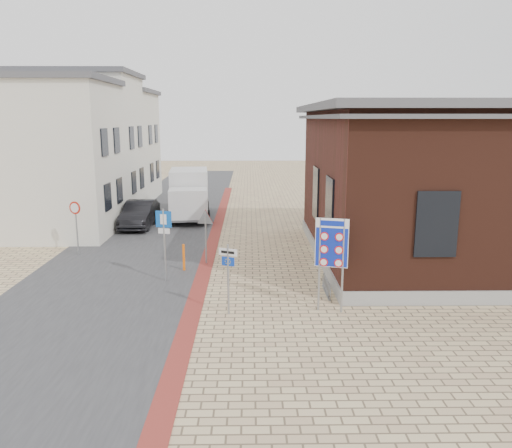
# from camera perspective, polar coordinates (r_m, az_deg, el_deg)

# --- Properties ---
(ground) EXTENTS (120.00, 120.00, 0.00)m
(ground) POSITION_cam_1_polar(r_m,az_deg,el_deg) (16.10, -0.28, -10.62)
(ground) COLOR tan
(ground) RESTS_ON ground
(road_strip) EXTENTS (7.00, 60.00, 0.02)m
(road_strip) POSITION_cam_1_polar(r_m,az_deg,el_deg) (30.97, -10.75, 0.26)
(road_strip) COLOR #38383A
(road_strip) RESTS_ON ground
(curb_strip) EXTENTS (0.60, 40.00, 0.02)m
(curb_strip) POSITION_cam_1_polar(r_m,az_deg,el_deg) (25.69, -4.94, -1.97)
(curb_strip) COLOR maroon
(curb_strip) RESTS_ON ground
(brick_building) EXTENTS (13.00, 13.00, 6.80)m
(brick_building) POSITION_cam_1_polar(r_m,az_deg,el_deg) (23.84, 21.79, 4.62)
(brick_building) COLOR gray
(brick_building) RESTS_ON ground
(townhouse_near) EXTENTS (7.40, 6.40, 8.30)m
(townhouse_near) POSITION_cam_1_polar(r_m,az_deg,el_deg) (29.05, -22.93, 7.06)
(townhouse_near) COLOR silver
(townhouse_near) RESTS_ON ground
(townhouse_mid) EXTENTS (7.40, 6.40, 9.10)m
(townhouse_mid) POSITION_cam_1_polar(r_m,az_deg,el_deg) (34.66, -19.28, 8.64)
(townhouse_mid) COLOR silver
(townhouse_mid) RESTS_ON ground
(townhouse_far) EXTENTS (7.40, 6.40, 8.30)m
(townhouse_far) POSITION_cam_1_polar(r_m,az_deg,el_deg) (40.41, -16.57, 8.63)
(townhouse_far) COLOR silver
(townhouse_far) RESTS_ON ground
(bike_rack) EXTENTS (0.08, 1.80, 0.60)m
(bike_rack) POSITION_cam_1_polar(r_m,az_deg,el_deg) (18.28, 8.06, -7.06)
(bike_rack) COLOR slate
(bike_rack) RESTS_ON ground
(sedan) EXTENTS (1.60, 4.56, 1.50)m
(sedan) POSITION_cam_1_polar(r_m,az_deg,el_deg) (29.73, -13.15, 1.13)
(sedan) COLOR black
(sedan) RESTS_ON ground
(box_truck) EXTENTS (2.87, 5.94, 3.00)m
(box_truck) POSITION_cam_1_polar(r_m,az_deg,el_deg) (31.60, -7.66, 3.44)
(box_truck) COLOR slate
(box_truck) RESTS_ON ground
(border_sign) EXTENTS (1.03, 0.32, 3.11)m
(border_sign) POSITION_cam_1_polar(r_m,az_deg,el_deg) (16.08, 8.65, -2.36)
(border_sign) COLOR gray
(border_sign) RESTS_ON ground
(essen_sign) EXTENTS (0.59, 0.28, 2.32)m
(essen_sign) POSITION_cam_1_polar(r_m,az_deg,el_deg) (15.88, -3.20, -5.11)
(essen_sign) COLOR gray
(essen_sign) RESTS_ON ground
(parking_sign) EXTENTS (0.62, 0.19, 2.86)m
(parking_sign) POSITION_cam_1_polar(r_m,az_deg,el_deg) (19.25, -10.47, -0.86)
(parking_sign) COLOR gray
(parking_sign) RESTS_ON ground
(yield_sign) EXTENTS (0.82, 0.27, 2.35)m
(yield_sign) POSITION_cam_1_polar(r_m,az_deg,el_deg) (21.41, -5.79, 0.06)
(yield_sign) COLOR gray
(yield_sign) RESTS_ON ground
(speed_sign) EXTENTS (0.56, 0.23, 2.51)m
(speed_sign) POSITION_cam_1_polar(r_m,az_deg,el_deg) (24.19, -19.88, 0.54)
(speed_sign) COLOR gray
(speed_sign) RESTS_ON ground
(bollard) EXTENTS (0.13, 0.13, 1.13)m
(bollard) POSITION_cam_1_polar(r_m,az_deg,el_deg) (20.82, -8.25, -3.81)
(bollard) COLOR orange
(bollard) RESTS_ON ground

